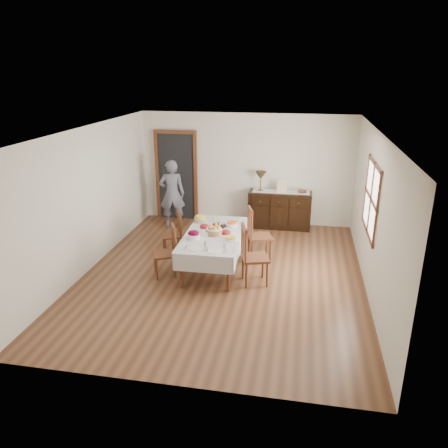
% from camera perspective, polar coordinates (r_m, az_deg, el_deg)
% --- Properties ---
extents(ground, '(6.00, 6.00, 0.00)m').
position_cam_1_polar(ground, '(8.02, -0.13, -6.64)').
color(ground, brown).
extents(room_shell, '(5.02, 6.02, 2.65)m').
position_cam_1_polar(room_shell, '(7.86, -0.62, 5.59)').
color(room_shell, silver).
rests_on(room_shell, ground).
extents(dining_table, '(1.07, 2.04, 0.70)m').
position_cam_1_polar(dining_table, '(8.04, -1.35, -1.81)').
color(dining_table, silver).
rests_on(dining_table, ground).
extents(chair_left_near, '(0.53, 0.53, 0.95)m').
position_cam_1_polar(chair_left_near, '(7.87, -7.44, -3.48)').
color(chair_left_near, '#5B2D19').
rests_on(chair_left_near, ground).
extents(chair_left_far, '(0.49, 0.49, 0.89)m').
position_cam_1_polar(chair_left_far, '(8.79, -6.56, -1.12)').
color(chair_left_far, '#5B2D19').
rests_on(chair_left_far, ground).
extents(chair_right_near, '(0.56, 0.56, 1.07)m').
position_cam_1_polar(chair_right_near, '(7.52, 3.68, -4.02)').
color(chair_right_near, '#5B2D19').
rests_on(chair_right_near, ground).
extents(chair_right_far, '(0.56, 0.56, 1.07)m').
position_cam_1_polar(chair_right_far, '(8.46, 4.34, -1.26)').
color(chair_right_far, '#5B2D19').
rests_on(chair_right_far, ground).
extents(sideboard, '(1.44, 0.52, 0.86)m').
position_cam_1_polar(sideboard, '(10.28, 7.26, 1.87)').
color(sideboard, black).
rests_on(sideboard, ground).
extents(person, '(0.60, 0.46, 1.71)m').
position_cam_1_polar(person, '(10.20, -6.81, 4.22)').
color(person, '#595B68').
rests_on(person, ground).
extents(bread_basket, '(0.31, 0.31, 0.17)m').
position_cam_1_polar(bread_basket, '(7.94, -1.30, -0.88)').
color(bread_basket, olive).
rests_on(bread_basket, dining_table).
extents(egg_basket, '(0.25, 0.25, 0.11)m').
position_cam_1_polar(egg_basket, '(8.32, -0.70, -0.16)').
color(egg_basket, black).
rests_on(egg_basket, dining_table).
extents(ham_platter_a, '(0.32, 0.32, 0.11)m').
position_cam_1_polar(ham_platter_a, '(8.24, -2.57, -0.42)').
color(ham_platter_a, white).
rests_on(ham_platter_a, dining_table).
extents(ham_platter_b, '(0.33, 0.33, 0.11)m').
position_cam_1_polar(ham_platter_b, '(7.95, 0.23, -1.19)').
color(ham_platter_b, white).
rests_on(ham_platter_b, dining_table).
extents(beet_bowl, '(0.23, 0.23, 0.16)m').
position_cam_1_polar(beet_bowl, '(7.76, -4.00, -1.45)').
color(beet_bowl, white).
rests_on(beet_bowl, dining_table).
extents(carrot_bowl, '(0.24, 0.24, 0.09)m').
position_cam_1_polar(carrot_bowl, '(8.35, 1.01, -0.05)').
color(carrot_bowl, white).
rests_on(carrot_bowl, dining_table).
extents(pineapple_bowl, '(0.26, 0.26, 0.13)m').
position_cam_1_polar(pineapple_bowl, '(8.58, -3.06, 0.63)').
color(pineapple_bowl, tan).
rests_on(pineapple_bowl, dining_table).
extents(casserole_dish, '(0.22, 0.22, 0.07)m').
position_cam_1_polar(casserole_dish, '(7.68, 0.88, -1.92)').
color(casserole_dish, white).
rests_on(casserole_dish, dining_table).
extents(butter_dish, '(0.14, 0.09, 0.07)m').
position_cam_1_polar(butter_dish, '(7.91, -2.34, -1.26)').
color(butter_dish, white).
rests_on(butter_dish, dining_table).
extents(setting_left, '(0.42, 0.31, 0.10)m').
position_cam_1_polar(setting_left, '(7.39, -3.33, -2.95)').
color(setting_left, white).
rests_on(setting_left, dining_table).
extents(setting_right, '(0.42, 0.31, 0.10)m').
position_cam_1_polar(setting_right, '(7.29, -0.81, -3.25)').
color(setting_right, white).
rests_on(setting_right, dining_table).
extents(glass_far_a, '(0.06, 0.06, 0.11)m').
position_cam_1_polar(glass_far_a, '(8.64, -1.31, 0.76)').
color(glass_far_a, silver).
rests_on(glass_far_a, dining_table).
extents(glass_far_b, '(0.07, 0.07, 0.09)m').
position_cam_1_polar(glass_far_b, '(8.62, 1.91, 0.63)').
color(glass_far_b, silver).
rests_on(glass_far_b, dining_table).
extents(runner, '(1.30, 0.35, 0.01)m').
position_cam_1_polar(runner, '(10.18, 7.46, 4.24)').
color(runner, silver).
rests_on(runner, sideboard).
extents(table_lamp, '(0.26, 0.26, 0.46)m').
position_cam_1_polar(table_lamp, '(10.10, 4.82, 6.27)').
color(table_lamp, brown).
rests_on(table_lamp, sideboard).
extents(picture_frame, '(0.22, 0.08, 0.28)m').
position_cam_1_polar(picture_frame, '(10.06, 7.58, 4.84)').
color(picture_frame, beige).
rests_on(picture_frame, sideboard).
extents(deco_bowl, '(0.20, 0.20, 0.06)m').
position_cam_1_polar(deco_bowl, '(10.15, 10.17, 4.20)').
color(deco_bowl, '#5B2D19').
rests_on(deco_bowl, sideboard).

